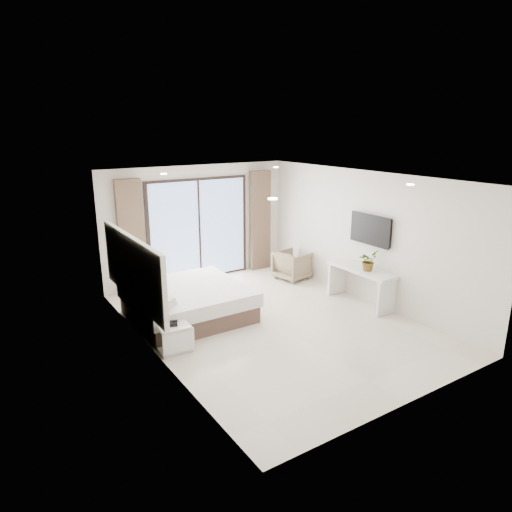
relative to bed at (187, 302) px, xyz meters
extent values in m
plane|color=beige|center=(1.25, -1.09, -0.31)|extent=(6.20, 6.20, 0.00)
cube|color=silver|center=(1.25, 2.01, 1.04)|extent=(4.60, 0.02, 2.70)
cube|color=silver|center=(1.25, -4.19, 1.04)|extent=(4.60, 0.02, 2.70)
cube|color=silver|center=(-1.05, -1.09, 1.04)|extent=(0.02, 6.20, 2.70)
cube|color=silver|center=(3.55, -1.09, 1.04)|extent=(0.02, 6.20, 2.70)
cube|color=white|center=(1.25, -1.09, 2.39)|extent=(4.60, 6.20, 0.02)
cube|color=silver|center=(-1.00, 0.00, 0.84)|extent=(0.08, 3.00, 1.20)
cube|color=black|center=(3.50, -1.28, 1.24)|extent=(0.06, 1.00, 0.58)
cube|color=black|center=(3.46, -1.28, 1.24)|extent=(0.02, 1.04, 0.62)
cube|color=black|center=(1.25, 1.98, 0.89)|extent=(2.56, 0.04, 2.42)
cube|color=#98B8F4|center=(1.25, 1.95, 0.89)|extent=(2.40, 0.01, 2.30)
cube|color=brown|center=(-0.40, 1.87, 0.94)|extent=(0.55, 0.14, 2.50)
cube|color=brown|center=(2.90, 1.87, 0.94)|extent=(0.55, 0.14, 2.50)
cylinder|color=white|center=(-0.05, -2.89, 2.37)|extent=(0.12, 0.12, 0.02)
cylinder|color=white|center=(2.55, -2.89, 2.37)|extent=(0.12, 0.12, 0.02)
cylinder|color=white|center=(-0.05, 0.71, 2.37)|extent=(0.12, 0.12, 0.02)
cylinder|color=white|center=(2.55, 0.71, 2.37)|extent=(0.12, 0.12, 0.02)
cube|color=#503931|center=(0.02, 0.00, -0.15)|extent=(2.04, 1.94, 0.33)
cube|color=silver|center=(0.02, 0.00, 0.15)|extent=(2.12, 2.02, 0.27)
cube|color=white|center=(-0.70, -0.66, 0.35)|extent=(0.28, 0.41, 0.14)
cube|color=white|center=(-0.70, -0.22, 0.35)|extent=(0.28, 0.41, 0.14)
cube|color=white|center=(-0.70, 0.22, 0.35)|extent=(0.28, 0.41, 0.14)
cube|color=white|center=(-0.70, 0.66, 0.35)|extent=(0.28, 0.41, 0.14)
cube|color=white|center=(-0.76, -1.14, 0.12)|extent=(0.53, 0.44, 0.05)
cube|color=white|center=(-0.76, -1.14, -0.28)|extent=(0.53, 0.44, 0.05)
cube|color=white|center=(-0.76, -1.32, -0.08)|extent=(0.50, 0.08, 0.41)
cube|color=white|center=(-0.76, -0.95, -0.08)|extent=(0.50, 0.08, 0.41)
cube|color=black|center=(-0.78, -1.13, 0.18)|extent=(0.21, 0.19, 0.06)
cube|color=white|center=(3.29, -1.28, 0.43)|extent=(0.49, 1.55, 0.06)
cube|color=white|center=(3.29, -1.98, 0.04)|extent=(0.47, 0.06, 0.71)
cube|color=white|center=(3.29, -0.58, 0.04)|extent=(0.47, 0.06, 0.71)
imported|color=#33662D|center=(3.29, -1.45, 0.62)|extent=(0.47, 0.50, 0.32)
imported|color=#8F7E5D|center=(3.10, 0.75, 0.06)|extent=(0.80, 0.83, 0.74)
camera|label=1|loc=(-3.30, -7.54, 3.25)|focal=32.00mm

